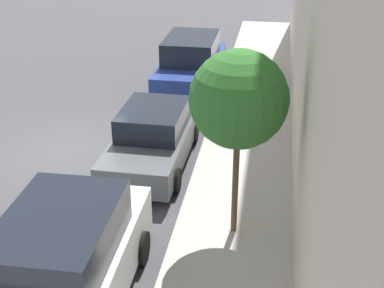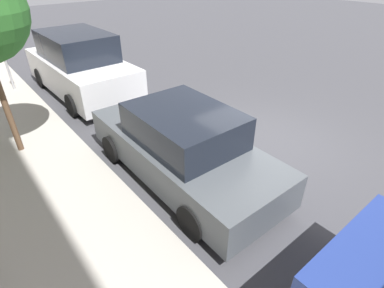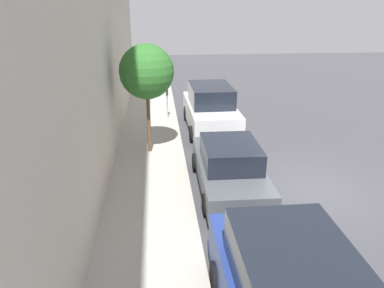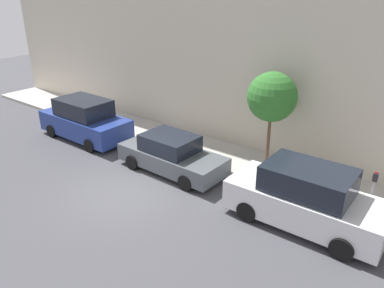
{
  "view_description": "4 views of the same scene",
  "coord_description": "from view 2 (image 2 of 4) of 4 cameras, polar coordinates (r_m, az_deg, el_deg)",
  "views": [
    {
      "loc": [
        5.38,
        -12.59,
        6.71
      ],
      "look_at": [
        3.5,
        -1.0,
        1.0
      ],
      "focal_mm": 50.0,
      "sensor_mm": 36.0,
      "label": 1
    },
    {
      "loc": [
        5.38,
        3.78,
        3.91
      ],
      "look_at": [
        2.42,
        0.17,
        1.0
      ],
      "focal_mm": 28.0,
      "sensor_mm": 36.0,
      "label": 2
    },
    {
      "loc": [
        4.42,
        9.77,
        5.42
      ],
      "look_at": [
        3.33,
        -1.58,
        1.0
      ],
      "focal_mm": 35.0,
      "sensor_mm": 36.0,
      "label": 3
    },
    {
      "loc": [
        -7.86,
        -9.24,
        6.99
      ],
      "look_at": [
        3.19,
        -0.61,
        1.0
      ],
      "focal_mm": 35.0,
      "sensor_mm": 36.0,
      "label": 4
    }
  ],
  "objects": [
    {
      "name": "ground_plane",
      "position": [
        7.65,
        13.28,
        0.27
      ],
      "size": [
        60.0,
        60.0,
        0.0
      ],
      "primitive_type": "plane",
      "color": "#424247"
    },
    {
      "name": "sidewalk",
      "position": [
        5.42,
        -21.43,
        -16.0
      ],
      "size": [
        2.48,
        32.0,
        0.15
      ],
      "color": "#B2ADA3",
      "rests_on": "ground_plane"
    },
    {
      "name": "parked_suv_nearest",
      "position": [
        10.63,
        -20.51,
        13.73
      ],
      "size": [
        2.08,
        4.83,
        1.98
      ],
      "color": "silver",
      "rests_on": "ground_plane"
    },
    {
      "name": "parked_sedan_second",
      "position": [
        5.95,
        -1.89,
        -0.44
      ],
      "size": [
        1.92,
        4.53,
        1.54
      ],
      "color": "#4C5156",
      "rests_on": "ground_plane"
    },
    {
      "name": "parking_meter_near",
      "position": [
        11.62,
        -31.89,
        12.9
      ],
      "size": [
        0.11,
        0.15,
        1.42
      ],
      "color": "#ADADB2",
      "rests_on": "sidewalk"
    }
  ]
}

